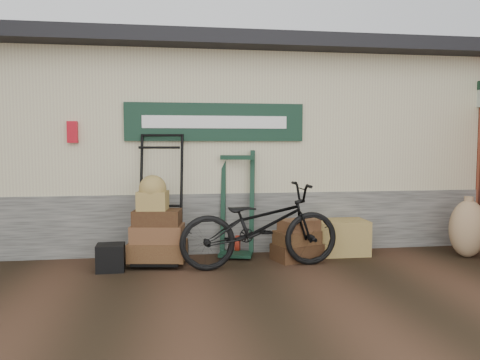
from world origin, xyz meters
The scene contains 9 objects.
ground centered at (0.00, 0.00, 0.00)m, with size 80.00×80.00×0.00m, color black.
station_building centered at (-0.01, 2.74, 1.61)m, with size 14.40×4.10×3.20m.
porter_trolley centered at (-1.10, 0.63, 0.91)m, with size 0.91×0.68×1.81m, color black, non-canonical shape.
green_barrow centered at (0.00, 0.85, 0.77)m, with size 0.55×0.47×1.54m, color black, non-canonical shape.
suitcase_stack centered at (0.80, 0.47, 0.29)m, with size 0.66×0.41×0.58m, color #381E12, non-canonical shape.
wicker_hamper centered at (1.52, 0.70, 0.25)m, with size 0.78×0.51×0.51m, color olive.
black_trunk centered at (-1.73, 0.25, 0.17)m, with size 0.35×0.30×0.35m, color black.
bicycle centered at (0.21, 0.14, 0.62)m, with size 2.14×0.75×1.24m, color black.
burlap_sack_left centered at (3.28, 0.26, 0.41)m, with size 0.52×0.44×0.83m, color #926E4E.
Camera 1 is at (-0.94, -5.85, 1.65)m, focal length 35.00 mm.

